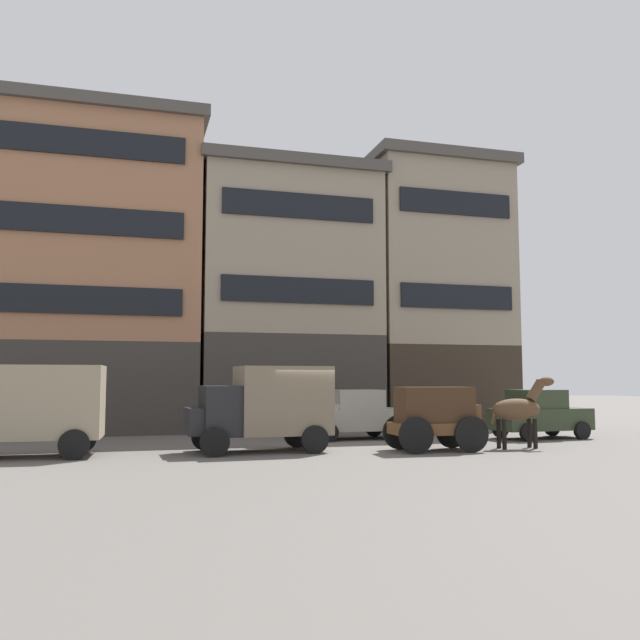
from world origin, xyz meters
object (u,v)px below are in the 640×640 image
delivery_truck_far (30,407)px  cargo_wagon (436,414)px  sedan_light (539,414)px  delivery_truck_near (264,405)px  draft_horse (519,409)px  sedan_dark (353,414)px

delivery_truck_far → cargo_wagon: bearing=-7.8°
sedan_light → delivery_truck_near: bearing=-171.2°
draft_horse → sedan_dark: 6.19m
sedan_light → sedan_dark: bearing=166.2°
delivery_truck_far → sedan_dark: size_ratio=1.18×
cargo_wagon → sedan_dark: 4.76m
delivery_truck_far → delivery_truck_near: bearing=-3.4°
draft_horse → sedan_light: size_ratio=0.62×
cargo_wagon → sedan_light: (5.68, 2.94, -0.23)m
cargo_wagon → draft_horse: (2.95, -0.00, 0.12)m
sedan_dark → sedan_light: same height
delivery_truck_near → sedan_light: (10.89, 1.69, -0.51)m
sedan_dark → sedan_light: bearing=-13.8°
draft_horse → delivery_truck_near: bearing=171.3°
delivery_truck_near → sedan_dark: delivery_truck_near is taller
sedan_dark → sedan_light: (6.83, -1.68, 0.00)m
sedan_light → cargo_wagon: bearing=-152.7°
delivery_truck_far → sedan_dark: delivery_truck_far is taller
sedan_dark → sedan_light: size_ratio=0.99×
draft_horse → sedan_light: (2.73, 2.94, -0.36)m
delivery_truck_far → sedan_dark: (10.79, 2.98, -0.51)m
sedan_dark → delivery_truck_near: bearing=-140.2°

